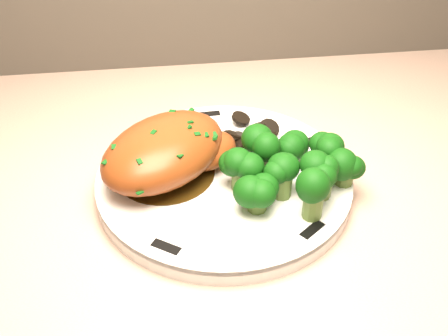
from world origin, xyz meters
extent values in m
cube|color=#C5A28E|center=(-0.27, 1.67, 0.95)|extent=(2.24, 0.74, 0.03)
cube|color=#4C443A|center=(-0.27, 1.99, 1.03)|extent=(2.24, 0.02, 0.12)
cylinder|color=white|center=(-0.12, 1.68, 0.98)|extent=(0.36, 0.36, 0.02)
cube|color=black|center=(-0.13, 1.80, 0.99)|extent=(0.03, 0.01, 0.00)
cube|color=black|center=(-0.24, 1.71, 0.99)|extent=(0.02, 0.03, 0.00)
cube|color=black|center=(-0.19, 1.58, 0.99)|extent=(0.03, 0.03, 0.00)
cube|color=black|center=(-0.04, 1.58, 0.99)|extent=(0.03, 0.03, 0.00)
cube|color=black|center=(0.00, 1.72, 0.99)|extent=(0.02, 0.03, 0.00)
cylinder|color=#312009|center=(-0.19, 1.69, 0.99)|extent=(0.11, 0.11, 0.00)
ellipsoid|color=#8F4018|center=(-0.19, 1.69, 1.02)|extent=(0.19, 0.18, 0.06)
ellipsoid|color=#8F4018|center=(-0.14, 1.70, 1.01)|extent=(0.09, 0.09, 0.03)
cube|color=#0D4310|center=(-0.22, 1.66, 1.04)|extent=(0.01, 0.01, 0.00)
cube|color=#0D4310|center=(-0.21, 1.68, 1.05)|extent=(0.01, 0.01, 0.00)
cube|color=#0D4310|center=(-0.20, 1.69, 1.05)|extent=(0.01, 0.01, 0.00)
cube|color=#0D4310|center=(-0.18, 1.70, 1.05)|extent=(0.01, 0.01, 0.00)
cube|color=#0D4310|center=(-0.17, 1.71, 1.05)|extent=(0.01, 0.01, 0.00)
cube|color=#0D4310|center=(-0.15, 1.73, 1.04)|extent=(0.01, 0.01, 0.00)
cylinder|color=black|center=(-0.07, 1.74, 0.99)|extent=(0.02, 0.02, 0.01)
cylinder|color=black|center=(-0.07, 1.75, 0.99)|extent=(0.02, 0.02, 0.01)
cylinder|color=black|center=(-0.08, 1.76, 1.00)|extent=(0.02, 0.02, 0.01)
cylinder|color=black|center=(-0.09, 1.76, 0.99)|extent=(0.03, 0.02, 0.01)
cylinder|color=black|center=(-0.10, 1.77, 0.99)|extent=(0.02, 0.02, 0.01)
cylinder|color=black|center=(-0.11, 1.77, 1.00)|extent=(0.02, 0.02, 0.02)
cylinder|color=black|center=(-0.12, 1.77, 0.99)|extent=(0.03, 0.02, 0.01)
cylinder|color=black|center=(-0.13, 1.76, 0.99)|extent=(0.03, 0.03, 0.00)
cylinder|color=black|center=(-0.14, 1.76, 1.00)|extent=(0.03, 0.03, 0.01)
cylinder|color=black|center=(-0.14, 1.75, 0.99)|extent=(0.02, 0.03, 0.02)
cylinder|color=black|center=(-0.14, 1.74, 0.99)|extent=(0.02, 0.02, 0.01)
cylinder|color=black|center=(-0.14, 1.74, 1.00)|extent=(0.03, 0.03, 0.01)
cylinder|color=black|center=(-0.14, 1.73, 0.99)|extent=(0.03, 0.03, 0.01)
cylinder|color=black|center=(-0.13, 1.72, 0.99)|extent=(0.03, 0.03, 0.01)
cylinder|color=black|center=(-0.12, 1.72, 1.00)|extent=(0.03, 0.03, 0.02)
cylinder|color=black|center=(-0.11, 1.72, 0.99)|extent=(0.03, 0.03, 0.02)
cylinder|color=black|center=(-0.10, 1.72, 0.99)|extent=(0.03, 0.03, 0.01)
cylinder|color=black|center=(-0.09, 1.72, 1.00)|extent=(0.04, 0.04, 0.01)
cylinder|color=black|center=(-0.08, 1.73, 0.99)|extent=(0.04, 0.04, 0.02)
cylinder|color=black|center=(-0.07, 1.74, 0.99)|extent=(0.03, 0.03, 0.01)
cylinder|color=#5C7732|center=(-0.08, 1.68, 1.00)|extent=(0.02, 0.02, 0.03)
sphere|color=black|center=(-0.08, 1.68, 1.02)|extent=(0.03, 0.03, 0.03)
cylinder|color=#5C7732|center=(-0.05, 1.69, 1.00)|extent=(0.02, 0.02, 0.03)
sphere|color=black|center=(-0.05, 1.69, 1.02)|extent=(0.03, 0.03, 0.03)
cylinder|color=#5C7732|center=(-0.01, 1.67, 1.00)|extent=(0.02, 0.02, 0.03)
sphere|color=black|center=(-0.01, 1.67, 1.02)|extent=(0.03, 0.03, 0.03)
cylinder|color=#5C7732|center=(-0.06, 1.64, 1.00)|extent=(0.02, 0.02, 0.03)
sphere|color=black|center=(-0.06, 1.64, 1.02)|extent=(0.03, 0.03, 0.03)
cylinder|color=#5C7732|center=(-0.02, 1.63, 1.00)|extent=(0.02, 0.02, 0.03)
sphere|color=black|center=(-0.02, 1.63, 1.02)|extent=(0.03, 0.03, 0.03)
cylinder|color=#5C7732|center=(0.01, 1.65, 1.00)|extent=(0.02, 0.02, 0.03)
sphere|color=black|center=(0.01, 1.65, 1.02)|extent=(0.03, 0.03, 0.03)
cylinder|color=#5C7732|center=(-0.09, 1.62, 1.00)|extent=(0.02, 0.02, 0.03)
sphere|color=black|center=(-0.09, 1.62, 1.02)|extent=(0.03, 0.03, 0.03)
cylinder|color=#5C7732|center=(-0.04, 1.60, 1.00)|extent=(0.02, 0.02, 0.03)
sphere|color=black|center=(-0.04, 1.60, 1.02)|extent=(0.03, 0.03, 0.03)
cylinder|color=#5C7732|center=(-0.11, 1.66, 1.00)|extent=(0.02, 0.02, 0.03)
sphere|color=black|center=(-0.11, 1.66, 1.02)|extent=(0.03, 0.03, 0.03)
camera|label=1|loc=(-0.18, 1.20, 1.39)|focal=45.00mm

